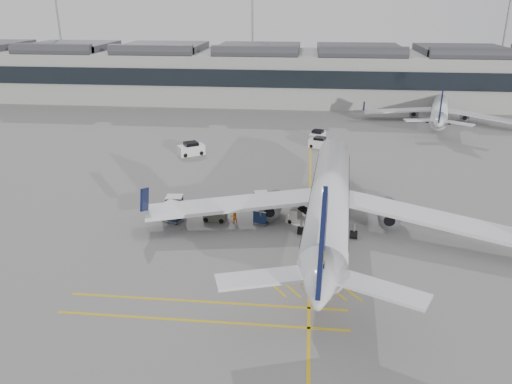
# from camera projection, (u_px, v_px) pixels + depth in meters

# --- Properties ---
(ground) EXTENTS (220.00, 220.00, 0.00)m
(ground) POSITION_uv_depth(u_px,v_px,m) (206.00, 243.00, 48.55)
(ground) COLOR gray
(ground) RESTS_ON ground
(terminal) EXTENTS (200.00, 20.45, 12.40)m
(terminal) POSITION_uv_depth(u_px,v_px,m) (268.00, 74.00, 112.92)
(terminal) COLOR #9E9E99
(terminal) RESTS_ON ground
(light_masts) EXTENTS (113.00, 0.60, 25.45)m
(light_masts) POSITION_uv_depth(u_px,v_px,m) (266.00, 31.00, 123.07)
(light_masts) COLOR slate
(light_masts) RESTS_ON ground
(apron_markings) EXTENTS (0.25, 60.00, 0.01)m
(apron_markings) POSITION_uv_depth(u_px,v_px,m) (310.00, 207.00, 56.84)
(apron_markings) COLOR gold
(apron_markings) RESTS_ON ground
(airliner_main) EXTENTS (37.56, 41.16, 10.94)m
(airliner_main) POSITION_uv_depth(u_px,v_px,m) (329.00, 200.00, 50.37)
(airliner_main) COLOR white
(airliner_main) RESTS_ON ground
(airliner_far) EXTENTS (27.76, 30.69, 8.31)m
(airliner_far) POSITION_uv_depth(u_px,v_px,m) (440.00, 109.00, 94.63)
(airliner_far) COLOR white
(airliner_far) RESTS_ON ground
(belt_loader) EXTENTS (4.75, 3.10, 1.90)m
(belt_loader) POSITION_uv_depth(u_px,v_px,m) (304.00, 219.00, 52.35)
(belt_loader) COLOR silver
(belt_loader) RESTS_ON ground
(baggage_cart_a) EXTENTS (1.89, 1.72, 1.63)m
(baggage_cart_a) POSITION_uv_depth(u_px,v_px,m) (262.00, 216.00, 52.36)
(baggage_cart_a) COLOR gray
(baggage_cart_a) RESTS_ON ground
(baggage_cart_b) EXTENTS (1.93, 1.75, 1.69)m
(baggage_cart_b) POSITION_uv_depth(u_px,v_px,m) (261.00, 199.00, 56.75)
(baggage_cart_b) COLOR gray
(baggage_cart_b) RESTS_ON ground
(baggage_cart_c) EXTENTS (1.97, 1.67, 1.98)m
(baggage_cart_c) POSITION_uv_depth(u_px,v_px,m) (175.00, 204.00, 54.86)
(baggage_cart_c) COLOR gray
(baggage_cart_c) RESTS_ON ground
(baggage_cart_d) EXTENTS (2.40, 2.21, 2.06)m
(baggage_cart_d) POSITION_uv_depth(u_px,v_px,m) (173.00, 211.00, 52.86)
(baggage_cart_d) COLOR gray
(baggage_cart_d) RESTS_ON ground
(ramp_agent_a) EXTENTS (0.83, 0.77, 1.91)m
(ramp_agent_a) POSITION_uv_depth(u_px,v_px,m) (271.00, 204.00, 55.16)
(ramp_agent_a) COLOR #F3600C
(ramp_agent_a) RESTS_ON ground
(ramp_agent_b) EXTENTS (0.97, 0.97, 1.59)m
(ramp_agent_b) POSITION_uv_depth(u_px,v_px,m) (234.00, 216.00, 52.58)
(ramp_agent_b) COLOR orange
(ramp_agent_b) RESTS_ON ground
(pushback_tug) EXTENTS (2.47, 1.66, 1.31)m
(pushback_tug) POSITION_uv_depth(u_px,v_px,m) (215.00, 215.00, 53.21)
(pushback_tug) COLOR #525346
(pushback_tug) RESTS_ON ground
(safety_cone_nose) EXTENTS (0.35, 0.35, 0.49)m
(safety_cone_nose) POSITION_uv_depth(u_px,v_px,m) (327.00, 171.00, 67.61)
(safety_cone_nose) COLOR #F24C0A
(safety_cone_nose) RESTS_ON ground
(safety_cone_engine) EXTENTS (0.37, 0.37, 0.51)m
(safety_cone_engine) POSITION_uv_depth(u_px,v_px,m) (335.00, 227.00, 51.18)
(safety_cone_engine) COLOR #F24C0A
(safety_cone_engine) RESTS_ON ground
(service_van_left) EXTENTS (4.26, 3.68, 1.97)m
(service_van_left) POSITION_uv_depth(u_px,v_px,m) (191.00, 149.00, 75.28)
(service_van_left) COLOR silver
(service_van_left) RESTS_ON ground
(service_van_mid) EXTENTS (2.80, 3.81, 1.76)m
(service_van_mid) POSITION_uv_depth(u_px,v_px,m) (318.00, 136.00, 82.82)
(service_van_mid) COLOR silver
(service_van_mid) RESTS_ON ground
(service_van_right) EXTENTS (3.66, 2.66, 1.70)m
(service_van_right) POSITION_uv_depth(u_px,v_px,m) (320.00, 143.00, 78.96)
(service_van_right) COLOR silver
(service_van_right) RESTS_ON ground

